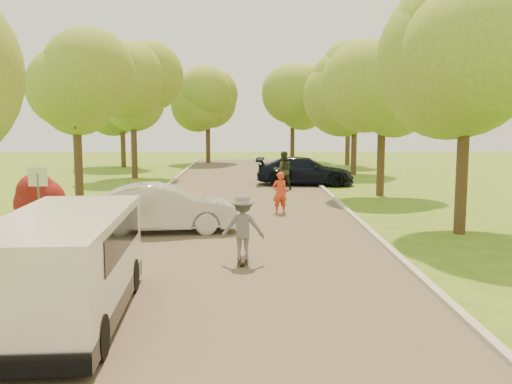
{
  "coord_description": "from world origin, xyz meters",
  "views": [
    {
      "loc": [
        0.23,
        -12.32,
        3.53
      ],
      "look_at": [
        0.48,
        5.16,
        1.3
      ],
      "focal_mm": 40.0,
      "sensor_mm": 36.0,
      "label": 1
    }
  ],
  "objects": [
    {
      "name": "tree_r_far",
      "position": [
        7.23,
        24.0,
        5.83
      ],
      "size": [
        5.33,
        5.2,
        8.34
      ],
      "color": "#382619",
      "rests_on": "ground"
    },
    {
      "name": "ground",
      "position": [
        0.0,
        0.0,
        0.0
      ],
      "size": [
        100.0,
        100.0,
        0.0
      ],
      "primitive_type": "plane",
      "color": "#426F1A",
      "rests_on": "ground"
    },
    {
      "name": "tree_bg_c",
      "position": [
        -2.79,
        34.0,
        5.02
      ],
      "size": [
        4.92,
        4.8,
        7.33
      ],
      "color": "#382619",
      "rests_on": "ground"
    },
    {
      "name": "silver_sedan",
      "position": [
        -2.46,
        5.36,
        0.76
      ],
      "size": [
        4.81,
        2.23,
        1.53
      ],
      "primitive_type": "imported",
      "rotation": [
        0.0,
        0.0,
        1.71
      ],
      "color": "silver",
      "rests_on": "ground"
    },
    {
      "name": "tree_r_mida",
      "position": [
        7.02,
        5.0,
        5.54
      ],
      "size": [
        5.13,
        5.0,
        7.95
      ],
      "color": "#382619",
      "rests_on": "ground"
    },
    {
      "name": "minivan",
      "position": [
        -2.98,
        -2.59,
        1.0
      ],
      "size": [
        2.28,
        5.21,
        1.9
      ],
      "rotation": [
        0.0,
        0.0,
        0.05
      ],
      "color": "white",
      "rests_on": "ground"
    },
    {
      "name": "tree_bg_a",
      "position": [
        -8.78,
        30.0,
        5.31
      ],
      "size": [
        5.12,
        5.0,
        7.72
      ],
      "color": "#382619",
      "rests_on": "ground"
    },
    {
      "name": "curb_right",
      "position": [
        4.05,
        8.0,
        0.06
      ],
      "size": [
        0.18,
        60.0,
        0.12
      ],
      "primitive_type": "cube",
      "color": "#B2AD9E",
      "rests_on": "ground"
    },
    {
      "name": "tree_l_midb",
      "position": [
        -6.81,
        12.0,
        4.59
      ],
      "size": [
        4.3,
        4.2,
        6.62
      ],
      "color": "#382619",
      "rests_on": "ground"
    },
    {
      "name": "red_shrub",
      "position": [
        -6.3,
        5.5,
        1.1
      ],
      "size": [
        1.7,
        1.7,
        1.95
      ],
      "color": "#382619",
      "rests_on": "ground"
    },
    {
      "name": "skateboarder",
      "position": [
        0.1,
        1.35,
        0.92
      ],
      "size": [
        1.07,
        0.65,
        1.62
      ],
      "primitive_type": "imported",
      "rotation": [
        0.0,
        0.0,
        3.1
      ],
      "color": "slate",
      "rests_on": "longboard"
    },
    {
      "name": "tree_bg_b",
      "position": [
        8.22,
        32.0,
        5.54
      ],
      "size": [
        5.12,
        5.0,
        7.95
      ],
      "color": "#382619",
      "rests_on": "ground"
    },
    {
      "name": "dark_sedan",
      "position": [
        3.3,
        18.25,
        0.76
      ],
      "size": [
        5.41,
        2.65,
        1.52
      ],
      "primitive_type": "imported",
      "rotation": [
        0.0,
        0.0,
        1.47
      ],
      "color": "black",
      "rests_on": "ground"
    },
    {
      "name": "tree_r_midb",
      "position": [
        6.6,
        14.0,
        4.88
      ],
      "size": [
        4.51,
        4.4,
        7.01
      ],
      "color": "#382619",
      "rests_on": "ground"
    },
    {
      "name": "longboard",
      "position": [
        0.1,
        1.35,
        0.09
      ],
      "size": [
        0.27,
        0.84,
        0.1
      ],
      "rotation": [
        0.0,
        0.0,
        3.1
      ],
      "color": "black",
      "rests_on": "ground"
    },
    {
      "name": "road",
      "position": [
        0.0,
        8.0,
        0.01
      ],
      "size": [
        8.0,
        60.0,
        0.01
      ],
      "primitive_type": "cube",
      "color": "#4C4438",
      "rests_on": "ground"
    },
    {
      "name": "tree_l_far",
      "position": [
        -6.39,
        22.0,
        5.47
      ],
      "size": [
        4.92,
        4.8,
        7.79
      ],
      "color": "#382619",
      "rests_on": "ground"
    },
    {
      "name": "street_sign",
      "position": [
        -5.8,
        4.0,
        1.56
      ],
      "size": [
        0.55,
        0.06,
        2.17
      ],
      "color": "#59595E",
      "rests_on": "ground"
    },
    {
      "name": "person_striped",
      "position": [
        1.42,
        8.9,
        0.79
      ],
      "size": [
        0.66,
        0.53,
        1.58
      ],
      "primitive_type": "imported",
      "rotation": [
        0.0,
        0.0,
        3.44
      ],
      "color": "red",
      "rests_on": "ground"
    },
    {
      "name": "person_olive",
      "position": [
        2.0,
        16.27,
        0.97
      ],
      "size": [
        1.03,
        0.85,
        1.94
      ],
      "primitive_type": "imported",
      "rotation": [
        0.0,
        0.0,
        3.27
      ],
      "color": "#2C321E",
      "rests_on": "ground"
    },
    {
      "name": "tree_bg_d",
      "position": [
        4.22,
        36.0,
        5.31
      ],
      "size": [
        5.12,
        5.0,
        7.72
      ],
      "color": "#382619",
      "rests_on": "ground"
    },
    {
      "name": "curb_left",
      "position": [
        -4.05,
        8.0,
        0.06
      ],
      "size": [
        0.18,
        60.0,
        0.12
      ],
      "primitive_type": "cube",
      "color": "#B2AD9E",
      "rests_on": "ground"
    }
  ]
}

